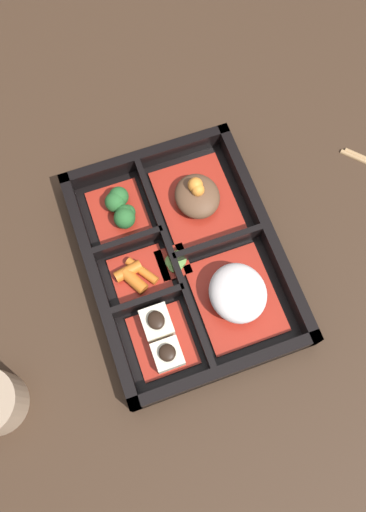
% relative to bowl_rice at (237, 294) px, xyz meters
% --- Properties ---
extents(ground_plane, '(3.00, 3.00, 0.00)m').
position_rel_bowl_rice_xyz_m(ground_plane, '(-0.07, -0.05, -0.03)').
color(ground_plane, '#382619').
extents(bento_base, '(0.32, 0.24, 0.01)m').
position_rel_bowl_rice_xyz_m(bento_base, '(-0.07, -0.05, -0.03)').
color(bento_base, black).
rests_on(bento_base, ground_plane).
extents(bento_rim, '(0.32, 0.24, 0.04)m').
position_rel_bowl_rice_xyz_m(bento_rim, '(-0.07, -0.05, -0.01)').
color(bento_rim, black).
rests_on(bento_rim, ground_plane).
extents(bowl_stew, '(0.13, 0.10, 0.05)m').
position_rel_bowl_rice_xyz_m(bowl_stew, '(-0.15, 0.00, -0.01)').
color(bowl_stew, maroon).
rests_on(bowl_stew, bento_base).
extents(bowl_rice, '(0.13, 0.10, 0.05)m').
position_rel_bowl_rice_xyz_m(bowl_rice, '(0.00, 0.00, 0.00)').
color(bowl_rice, maroon).
rests_on(bowl_rice, bento_base).
extents(bowl_greens, '(0.08, 0.07, 0.03)m').
position_rel_bowl_rice_xyz_m(bowl_greens, '(-0.16, -0.10, -0.01)').
color(bowl_greens, maroon).
rests_on(bowl_greens, bento_base).
extents(bowl_carrots, '(0.06, 0.07, 0.02)m').
position_rel_bowl_rice_xyz_m(bowl_carrots, '(-0.07, -0.11, -0.02)').
color(bowl_carrots, maroon).
rests_on(bowl_carrots, bento_base).
extents(bowl_tofu, '(0.08, 0.07, 0.03)m').
position_rel_bowl_rice_xyz_m(bowl_tofu, '(0.02, -0.11, -0.01)').
color(bowl_tofu, maroon).
rests_on(bowl_tofu, bento_base).
extents(bowl_pickles, '(0.04, 0.04, 0.01)m').
position_rel_bowl_rice_xyz_m(bowl_pickles, '(-0.07, -0.06, -0.02)').
color(bowl_pickles, maroon).
rests_on(bowl_pickles, bento_base).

